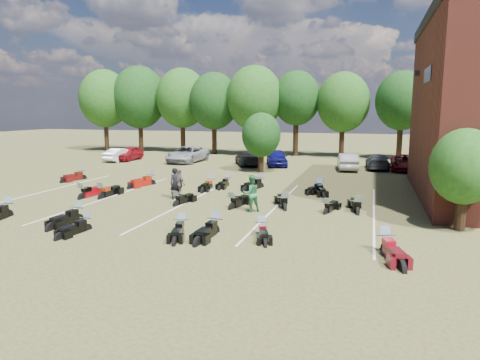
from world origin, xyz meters
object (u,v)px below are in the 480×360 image
at_px(car_0, 128,153).
at_px(motorcycle_3, 181,233).
at_px(person_green, 251,193).
at_px(motorcycle_0, 8,217).
at_px(person_grey, 179,184).
at_px(motorcycle_14, 83,179).
at_px(person_black, 176,184).
at_px(motorcycle_7, 82,199).
at_px(car_4, 277,158).

distance_m(car_0, motorcycle_3, 28.05).
relative_size(person_green, motorcycle_0, 0.77).
relative_size(person_grey, motorcycle_14, 0.74).
xyz_separation_m(car_0, motorcycle_0, (7.25, -22.60, -0.72)).
bearing_deg(motorcycle_0, car_0, 96.40).
xyz_separation_m(person_green, person_grey, (-4.83, 1.82, -0.07)).
height_order(car_0, person_black, person_black).
height_order(motorcycle_0, motorcycle_7, motorcycle_0).
bearing_deg(motorcycle_7, car_0, -61.99).
height_order(car_4, motorcycle_0, car_4).
bearing_deg(person_green, car_4, -119.68).
bearing_deg(motorcycle_7, motorcycle_3, 154.74).
xyz_separation_m(person_black, motorcycle_14, (-9.82, 4.56, -0.91)).
relative_size(person_black, motorcycle_7, 0.76).
relative_size(car_4, motorcycle_14, 1.87).
bearing_deg(person_black, motorcycle_0, -179.60).
height_order(car_0, motorcycle_3, car_0).
relative_size(motorcycle_0, motorcycle_14, 1.03).
bearing_deg(motorcycle_14, person_grey, -12.52).
height_order(person_black, motorcycle_0, person_black).
bearing_deg(person_grey, motorcycle_3, 144.23).
height_order(person_black, motorcycle_3, person_black).
xyz_separation_m(person_black, person_green, (5.01, -1.70, 0.03)).
height_order(car_4, person_green, person_green).
bearing_deg(person_green, motorcycle_0, -15.41).
bearing_deg(car_0, person_green, -46.51).
height_order(car_0, motorcycle_0, car_0).
bearing_deg(motorcycle_14, car_0, 117.33).
distance_m(person_green, person_grey, 5.16).
relative_size(person_green, motorcycle_14, 0.79).
relative_size(motorcycle_0, motorcycle_3, 1.16).
height_order(person_green, motorcycle_0, person_green).
bearing_deg(person_grey, car_0, -21.93).
bearing_deg(person_green, person_black, -56.59).
bearing_deg(motorcycle_3, motorcycle_14, 125.15).
xyz_separation_m(person_grey, motorcycle_0, (-6.13, -6.36, -0.87)).
distance_m(car_4, person_black, 16.75).
relative_size(car_0, car_4, 0.95).
height_order(car_0, person_green, person_green).
bearing_deg(person_black, motorcycle_14, 109.17).
bearing_deg(person_grey, motorcycle_14, 4.69).
height_order(person_black, person_green, person_green).
bearing_deg(car_4, motorcycle_0, -126.43).
relative_size(person_black, person_grey, 1.05).
xyz_separation_m(car_0, car_4, (15.57, 0.21, 0.04)).
relative_size(motorcycle_3, motorcycle_7, 0.88).
bearing_deg(motorcycle_0, car_4, 58.57).
distance_m(person_black, person_green, 5.29).
xyz_separation_m(car_0, motorcycle_3, (16.47, -22.70, -0.72)).
height_order(person_black, motorcycle_14, person_black).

